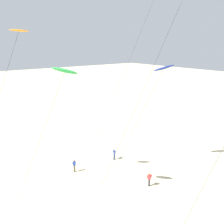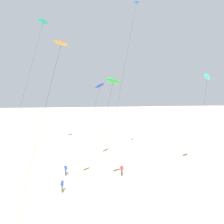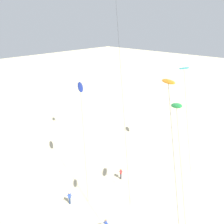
% 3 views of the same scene
% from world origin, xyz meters
% --- Properties ---
extents(ground_plane, '(260.00, 260.00, 0.00)m').
position_xyz_m(ground_plane, '(0.00, 0.00, 0.00)').
color(ground_plane, beige).
extents(kite_orange, '(5.00, 6.55, 17.44)m').
position_xyz_m(kite_orange, '(-0.93, -0.06, 16.82)').
color(kite_orange, orange).
rests_on(kite_orange, ground).
extents(kite_navy, '(4.53, 5.93, 13.58)m').
position_xyz_m(kite_navy, '(4.22, 15.54, 12.95)').
color(kite_navy, navy).
rests_on(kite_navy, ground).
extents(kite_green, '(4.48, 5.64, 14.17)m').
position_xyz_m(kite_green, '(4.45, 2.04, 13.54)').
color(kite_green, green).
rests_on(kite_green, ground).
extents(kite_flyer_nearest, '(0.68, 0.66, 1.67)m').
position_xyz_m(kite_flyer_nearest, '(7.00, 10.95, 0.89)').
color(kite_flyer_nearest, '#33333D').
rests_on(kite_flyer_nearest, ground).
extents(kite_flyer_middle, '(0.69, 0.70, 1.67)m').
position_xyz_m(kite_flyer_middle, '(-1.30, 5.87, 0.89)').
color(kite_flyer_middle, '#4C4738').
rests_on(kite_flyer_middle, ground).
extents(kite_flyer_furthest, '(0.73, 0.73, 1.67)m').
position_xyz_m(kite_flyer_furthest, '(-1.09, 12.19, 0.89)').
color(kite_flyer_furthest, navy).
rests_on(kite_flyer_furthest, ground).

